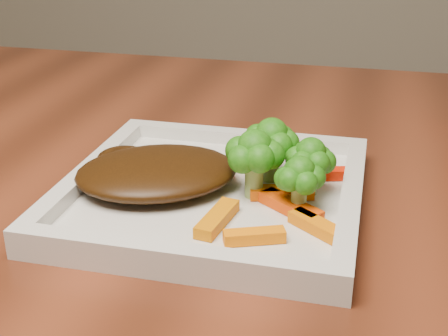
# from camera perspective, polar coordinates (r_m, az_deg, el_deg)

# --- Properties ---
(plate) EXTENTS (0.27, 0.27, 0.01)m
(plate) POSITION_cam_1_polar(r_m,az_deg,el_deg) (0.59, -0.95, -2.68)
(plate) COLOR silver
(plate) RESTS_ON dining_table
(steak) EXTENTS (0.19, 0.17, 0.03)m
(steak) POSITION_cam_1_polar(r_m,az_deg,el_deg) (0.59, -6.15, -0.37)
(steak) COLOR #3A1F08
(steak) RESTS_ON plate
(broccoli_0) EXTENTS (0.06, 0.06, 0.07)m
(broccoli_0) POSITION_cam_1_polar(r_m,az_deg,el_deg) (0.59, 4.35, 2.01)
(broccoli_0) COLOR #135F0F
(broccoli_0) RESTS_ON plate
(broccoli_1) EXTENTS (0.05, 0.05, 0.06)m
(broccoli_1) POSITION_cam_1_polar(r_m,az_deg,el_deg) (0.57, 7.90, 0.55)
(broccoli_1) COLOR #137614
(broccoli_1) RESTS_ON plate
(broccoli_2) EXTENTS (0.06, 0.06, 0.06)m
(broccoli_2) POSITION_cam_1_polar(r_m,az_deg,el_deg) (0.54, 6.93, -1.19)
(broccoli_2) COLOR #3C7213
(broccoli_2) RESTS_ON plate
(broccoli_3) EXTENTS (0.06, 0.06, 0.06)m
(broccoli_3) POSITION_cam_1_polar(r_m,az_deg,el_deg) (0.56, 2.79, 0.26)
(broccoli_3) COLOR #3E7413
(broccoli_3) RESTS_ON plate
(carrot_0) EXTENTS (0.05, 0.03, 0.01)m
(carrot_0) POSITION_cam_1_polar(r_m,az_deg,el_deg) (0.50, 2.79, -6.25)
(carrot_0) COLOR orange
(carrot_0) RESTS_ON plate
(carrot_1) EXTENTS (0.05, 0.05, 0.01)m
(carrot_1) POSITION_cam_1_polar(r_m,az_deg,el_deg) (0.52, 8.62, -5.32)
(carrot_1) COLOR orange
(carrot_1) RESTS_ON plate
(carrot_2) EXTENTS (0.03, 0.06, 0.01)m
(carrot_2) POSITION_cam_1_polar(r_m,az_deg,el_deg) (0.52, -0.63, -4.65)
(carrot_2) COLOR #D57003
(carrot_2) RESTS_ON plate
(carrot_3) EXTENTS (0.05, 0.03, 0.01)m
(carrot_3) POSITION_cam_1_polar(r_m,az_deg,el_deg) (0.62, 9.87, -0.51)
(carrot_3) COLOR red
(carrot_3) RESTS_ON plate
(carrot_4) EXTENTS (0.05, 0.04, 0.01)m
(carrot_4) POSITION_cam_1_polar(r_m,az_deg,el_deg) (0.63, 1.42, 0.64)
(carrot_4) COLOR #FB2E04
(carrot_4) RESTS_ON plate
(carrot_5) EXTENTS (0.06, 0.05, 0.01)m
(carrot_5) POSITION_cam_1_polar(r_m,az_deg,el_deg) (0.55, 6.10, -3.52)
(carrot_5) COLOR #E74103
(carrot_5) RESTS_ON plate
(carrot_6) EXTENTS (0.06, 0.03, 0.01)m
(carrot_6) POSITION_cam_1_polar(r_m,az_deg,el_deg) (0.57, 5.30, -2.23)
(carrot_6) COLOR #C84D03
(carrot_6) RESTS_ON plate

